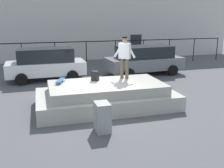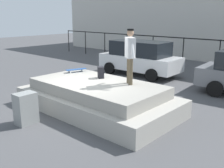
% 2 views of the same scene
% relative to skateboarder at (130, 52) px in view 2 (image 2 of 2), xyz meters
% --- Properties ---
extents(ground_plane, '(60.00, 60.00, 0.00)m').
position_rel_skateboarder_xyz_m(ground_plane, '(-1.25, -0.83, -1.99)').
color(ground_plane, '#4C4C4F').
extents(concrete_ledge, '(5.46, 2.88, 0.96)m').
position_rel_skateboarder_xyz_m(concrete_ledge, '(-0.93, -0.57, -1.55)').
color(concrete_ledge, '#ADA89E').
rests_on(concrete_ledge, ground_plane).
extents(skateboarder, '(0.81, 0.65, 1.76)m').
position_rel_skateboarder_xyz_m(skateboarder, '(0.00, 0.00, 0.00)').
color(skateboarder, brown).
rests_on(skateboarder, concrete_ledge).
extents(skateboard, '(0.46, 0.84, 0.12)m').
position_rel_skateboarder_xyz_m(skateboard, '(-2.68, 0.02, -0.93)').
color(skateboard, '#264C8C').
rests_on(skateboard, concrete_ledge).
extents(backpack, '(0.34, 0.33, 0.40)m').
position_rel_skateboarder_xyz_m(backpack, '(-1.28, -0.03, -0.83)').
color(backpack, black).
rests_on(backpack, concrete_ledge).
extents(car_white_hatchback_near, '(4.37, 2.11, 1.80)m').
position_rel_skateboarder_xyz_m(car_white_hatchback_near, '(-3.09, 4.78, -1.04)').
color(car_white_hatchback_near, white).
rests_on(car_white_hatchback_near, ground_plane).
extents(utility_box, '(0.45, 0.61, 0.94)m').
position_rel_skateboarder_xyz_m(utility_box, '(-1.65, -2.82, -1.52)').
color(utility_box, gray).
rests_on(utility_box, ground_plane).
extents(fence_row, '(24.06, 0.06, 1.82)m').
position_rel_skateboarder_xyz_m(fence_row, '(-1.25, 8.17, -0.71)').
color(fence_row, black).
rests_on(fence_row, ground_plane).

